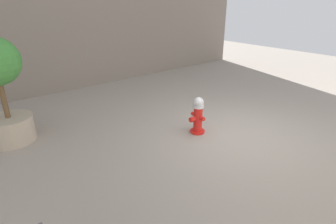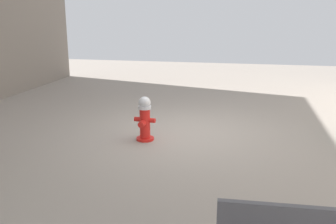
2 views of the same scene
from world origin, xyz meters
name	(u,v)px [view 1 (image 1 of 2)]	position (x,y,z in m)	size (l,w,h in m)	color
ground_plane	(236,134)	(0.00, 0.00, 0.00)	(23.40, 23.40, 0.00)	gray
fire_hydrant	(198,115)	(0.66, 0.64, 0.44)	(0.43, 0.41, 0.88)	red
planter_tree	(1,87)	(2.98, 4.13, 1.26)	(0.99, 0.99, 2.29)	tan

